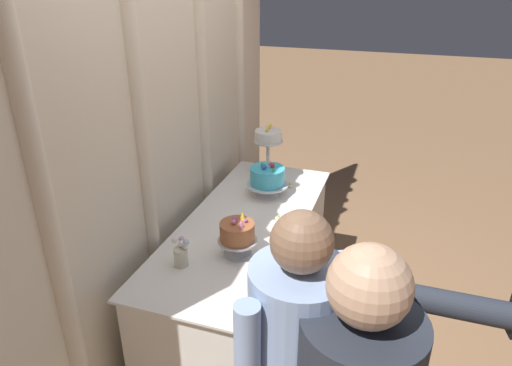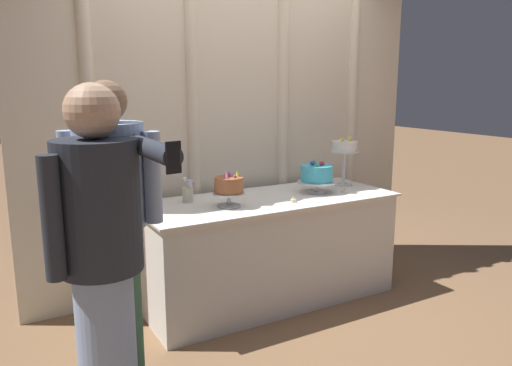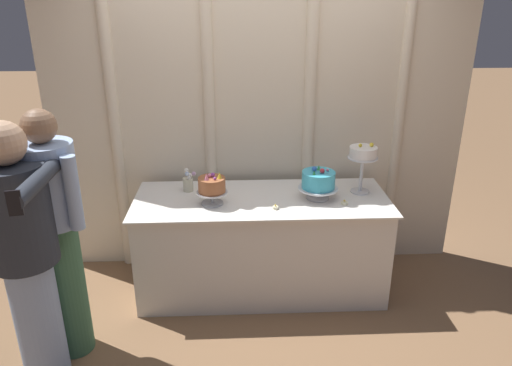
{
  "view_description": "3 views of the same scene",
  "coord_description": "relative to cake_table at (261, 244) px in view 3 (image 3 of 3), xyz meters",
  "views": [
    {
      "loc": [
        -2.48,
        -0.81,
        2.31
      ],
      "look_at": [
        0.08,
        0.05,
        1.04
      ],
      "focal_mm": 32.61,
      "sensor_mm": 36.0,
      "label": 1
    },
    {
      "loc": [
        -1.85,
        -2.96,
        1.63
      ],
      "look_at": [
        -0.1,
        0.11,
        0.91
      ],
      "focal_mm": 34.86,
      "sensor_mm": 36.0,
      "label": 2
    },
    {
      "loc": [
        -0.2,
        -3.22,
        2.24
      ],
      "look_at": [
        -0.04,
        0.12,
        0.91
      ],
      "focal_mm": 33.59,
      "sensor_mm": 36.0,
      "label": 3
    }
  ],
  "objects": [
    {
      "name": "draped_curtain",
      "position": [
        -0.01,
        0.47,
        1.1
      ],
      "size": [
        3.41,
        0.16,
        2.84
      ],
      "color": "beige",
      "rests_on": "ground_plane"
    },
    {
      "name": "guest_man_dark_suit",
      "position": [
        -1.29,
        -0.66,
        0.5
      ],
      "size": [
        0.46,
        0.46,
        1.64
      ],
      "color": "#3D6B4C",
      "rests_on": "ground_plane"
    },
    {
      "name": "cake_display_center",
      "position": [
        0.42,
        -0.02,
        0.53
      ],
      "size": [
        0.3,
        0.3,
        0.25
      ],
      "color": "silver",
      "rests_on": "cake_table"
    },
    {
      "name": "guest_girl_blue_dress",
      "position": [
        -1.4,
        -0.88,
        0.49
      ],
      "size": [
        0.5,
        0.68,
        1.63
      ],
      "color": "#93ADD6",
      "rests_on": "ground_plane"
    },
    {
      "name": "tealight_far_left",
      "position": [
        0.09,
        -0.2,
        0.41
      ],
      "size": [
        0.04,
        0.04,
        0.04
      ],
      "color": "beige",
      "rests_on": "cake_table"
    },
    {
      "name": "cake_display_leftmost",
      "position": [
        -0.37,
        -0.09,
        0.53
      ],
      "size": [
        0.23,
        0.23,
        0.25
      ],
      "color": "#B2B2B7",
      "rests_on": "cake_table"
    },
    {
      "name": "cake_display_rightmost",
      "position": [
        0.77,
        0.08,
        0.69
      ],
      "size": [
        0.23,
        0.23,
        0.4
      ],
      "color": "silver",
      "rests_on": "cake_table"
    },
    {
      "name": "tealight_near_left",
      "position": [
        0.6,
        -0.14,
        0.41
      ],
      "size": [
        0.05,
        0.05,
        0.04
      ],
      "color": "beige",
      "rests_on": "cake_table"
    },
    {
      "name": "flower_vase",
      "position": [
        -0.56,
        0.17,
        0.47
      ],
      "size": [
        0.1,
        0.1,
        0.18
      ],
      "color": "beige",
      "rests_on": "cake_table"
    },
    {
      "name": "cake_table",
      "position": [
        0.0,
        0.0,
        0.0
      ],
      "size": [
        1.93,
        0.76,
        0.79
      ],
      "color": "white",
      "rests_on": "ground_plane"
    },
    {
      "name": "ground_plane",
      "position": [
        0.0,
        -0.1,
        -0.4
      ],
      "size": [
        24.0,
        24.0,
        0.0
      ],
      "primitive_type": "plane",
      "color": "#846042"
    }
  ]
}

